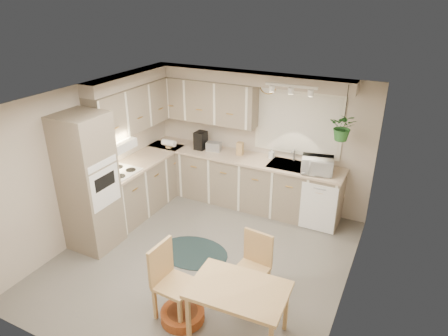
{
  "coord_description": "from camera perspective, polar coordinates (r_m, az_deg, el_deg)",
  "views": [
    {
      "loc": [
        2.42,
        -4.17,
        3.65
      ],
      "look_at": [
        0.08,
        0.55,
        1.27
      ],
      "focal_mm": 32.0,
      "sensor_mm": 36.0,
      "label": 1
    }
  ],
  "objects": [
    {
      "name": "dining_table",
      "position": [
        4.77,
        2.02,
        -19.83
      ],
      "size": [
        1.1,
        0.76,
        0.67
      ],
      "primitive_type": "cube",
      "rotation": [
        0.0,
        0.0,
        0.05
      ],
      "color": "tan",
      "rests_on": "floor"
    },
    {
      "name": "upper_cab_back",
      "position": [
        7.23,
        -2.89,
        9.62
      ],
      "size": [
        2.0,
        0.35,
        0.75
      ],
      "primitive_type": "cube",
      "color": "gray",
      "rests_on": "wall_back"
    },
    {
      "name": "wall_front",
      "position": [
        4.02,
        -18.77,
        -14.82
      ],
      "size": [
        4.0,
        0.04,
        2.4
      ],
      "primitive_type": "cube",
      "color": "#BBAD9B",
      "rests_on": "floor"
    },
    {
      "name": "soap_bottle",
      "position": [
        7.0,
        6.82,
        1.71
      ],
      "size": [
        0.12,
        0.2,
        0.08
      ],
      "primitive_type": "imported",
      "rotation": [
        0.0,
        0.0,
        -0.19
      ],
      "color": "white",
      "rests_on": "counter_back"
    },
    {
      "name": "coffee_maker",
      "position": [
        7.35,
        -3.35,
        3.97
      ],
      "size": [
        0.19,
        0.23,
        0.33
      ],
      "primitive_type": "cube",
      "rotation": [
        0.0,
        0.0,
        -0.03
      ],
      "color": "black",
      "rests_on": "counter_back"
    },
    {
      "name": "counter_back",
      "position": [
        7.06,
        2.42,
        1.52
      ],
      "size": [
        3.64,
        0.64,
        0.04
      ],
      "primitive_type": "cube",
      "color": "#BFA88B",
      "rests_on": "base_cab_back"
    },
    {
      "name": "range_hood",
      "position": [
        6.49,
        -15.29,
        3.09
      ],
      "size": [
        0.4,
        0.6,
        0.14
      ],
      "primitive_type": "cube",
      "color": "white",
      "rests_on": "upper_cab_left"
    },
    {
      "name": "window_frame",
      "position": [
        6.8,
        10.51,
        6.33
      ],
      "size": [
        1.5,
        0.02,
        1.1
      ],
      "primitive_type": "cube",
      "color": "silver",
      "rests_on": "wall_back"
    },
    {
      "name": "chair_left",
      "position": [
        4.93,
        -6.94,
        -15.99
      ],
      "size": [
        0.47,
        0.47,
        0.96
      ],
      "primitive_type": "cube",
      "rotation": [
        0.0,
        0.0,
        -1.63
      ],
      "color": "tan",
      "rests_on": "floor"
    },
    {
      "name": "cooktop",
      "position": [
        6.65,
        -14.73,
        -0.59
      ],
      "size": [
        0.52,
        0.58,
        0.02
      ],
      "primitive_type": "cube",
      "color": "white",
      "rests_on": "counter_left"
    },
    {
      "name": "counter_left",
      "position": [
        7.06,
        -11.8,
        0.99
      ],
      "size": [
        0.64,
        1.89,
        0.04
      ],
      "primitive_type": "cube",
      "color": "#BFA88B",
      "rests_on": "base_cab_left"
    },
    {
      "name": "soffit_left",
      "position": [
        6.84,
        -13.24,
        12.28
      ],
      "size": [
        0.3,
        2.0,
        0.2
      ],
      "primitive_type": "cube",
      "color": "#BBAD9B",
      "rests_on": "wall_left"
    },
    {
      "name": "upper_cab_left",
      "position": [
        6.94,
        -12.7,
        8.44
      ],
      "size": [
        0.35,
        2.0,
        0.75
      ],
      "primitive_type": "cube",
      "color": "gray",
      "rests_on": "wall_left"
    },
    {
      "name": "knife_block",
      "position": [
        7.08,
        2.3,
        2.78
      ],
      "size": [
        0.11,
        0.11,
        0.23
      ],
      "primitive_type": "cube",
      "rotation": [
        0.0,
        0.0,
        0.07
      ],
      "color": "tan",
      "rests_on": "counter_back"
    },
    {
      "name": "base_cab_back",
      "position": [
        7.27,
        2.39,
        -1.87
      ],
      "size": [
        3.6,
        0.6,
        0.9
      ],
      "primitive_type": "cube",
      "color": "gray",
      "rests_on": "floor"
    },
    {
      "name": "floor",
      "position": [
        6.05,
        -3.09,
        -12.87
      ],
      "size": [
        4.2,
        4.2,
        0.0
      ],
      "primitive_type": "plane",
      "color": "#615E55",
      "rests_on": "ground"
    },
    {
      "name": "soffit_back",
      "position": [
        6.8,
        3.19,
        12.79
      ],
      "size": [
        3.6,
        0.3,
        0.2
      ],
      "primitive_type": "cube",
      "color": "#BBAD9B",
      "rests_on": "wall_back"
    },
    {
      "name": "microwave",
      "position": [
        6.52,
        13.21,
        0.64
      ],
      "size": [
        0.54,
        0.37,
        0.33
      ],
      "primitive_type": "imported",
      "rotation": [
        0.0,
        0.0,
        0.21
      ],
      "color": "white",
      "rests_on": "counter_back"
    },
    {
      "name": "wall_left",
      "position": [
        6.56,
        -18.78,
        0.98
      ],
      "size": [
        0.04,
        4.2,
        2.4
      ],
      "primitive_type": "cube",
      "color": "#BBAD9B",
      "rests_on": "floor"
    },
    {
      "name": "braided_rug",
      "position": [
        6.18,
        -4.42,
        -11.93
      ],
      "size": [
        1.12,
        0.86,
        0.01
      ],
      "primitive_type": "ellipsoid",
      "rotation": [
        0.0,
        0.0,
        0.04
      ],
      "color": "black",
      "rests_on": "floor"
    },
    {
      "name": "pet_bed",
      "position": [
        5.15,
        -5.93,
        -20.13
      ],
      "size": [
        0.56,
        0.56,
        0.12
      ],
      "primitive_type": "cylinder",
      "rotation": [
        0.0,
        0.0,
        -0.05
      ],
      "color": "#A05220",
      "rests_on": "floor"
    },
    {
      "name": "sink",
      "position": [
        6.8,
        9.39,
        0.07
      ],
      "size": [
        0.7,
        0.48,
        0.1
      ],
      "primitive_type": "cube",
      "color": "#9A9CA1",
      "rests_on": "counter_back"
    },
    {
      "name": "track_light_bar",
      "position": [
        6.12,
        9.57,
        11.49
      ],
      "size": [
        0.8,
        0.04,
        0.04
      ],
      "primitive_type": "cube",
      "color": "white",
      "rests_on": "ceiling"
    },
    {
      "name": "oven_stack",
      "position": [
        6.16,
        -18.8,
        -2.07
      ],
      "size": [
        0.65,
        0.65,
        2.1
      ],
      "primitive_type": "cube",
      "color": "gray",
      "rests_on": "floor"
    },
    {
      "name": "wall_oven_face",
      "position": [
        5.96,
        -16.59,
        -2.71
      ],
      "size": [
        0.02,
        0.56,
        0.58
      ],
      "primitive_type": "cube",
      "color": "white",
      "rests_on": "oven_stack"
    },
    {
      "name": "wall_clock",
      "position": [
        6.8,
        6.34,
        11.66
      ],
      "size": [
        0.3,
        0.03,
        0.3
      ],
      "primitive_type": "cylinder",
      "rotation": [
        1.57,
        0.0,
        0.0
      ],
      "color": "gold",
      "rests_on": "wall_back"
    },
    {
      "name": "chair_back",
      "position": [
        5.15,
        3.8,
        -14.27
      ],
      "size": [
        0.46,
        0.46,
        0.9
      ],
      "primitive_type": "cube",
      "rotation": [
        0.0,
        0.0,
        3.03
      ],
      "color": "tan",
      "rests_on": "floor"
    },
    {
      "name": "dishwasher_front",
      "position": [
        6.61,
        13.25,
        -5.63
      ],
      "size": [
        0.58,
        0.02,
        0.83
      ],
      "primitive_type": "cube",
      "color": "white",
      "rests_on": "base_cab_back"
    },
    {
      "name": "hanging_plant",
      "position": [
        6.25,
        16.64,
        5.23
      ],
      "size": [
        0.39,
        0.43,
        0.33
      ],
      "primitive_type": "imported",
      "rotation": [
        0.0,
        0.0,
        -0.0
      ],
      "color": "#276227",
      "rests_on": "ceiling"
    },
    {
      "name": "wall_right",
      "position": [
        4.86,
        17.81,
        -7.34
      ],
      "size": [
        0.04,
        4.2,
        2.4
      ],
      "primitive_type": "cube",
      "color": "#BBAD9B",
      "rests_on": "floor"
    },
    {
      "name": "ceiling",
      "position": [
        4.98,
        -3.71,
        9.69
      ],
      "size": [
        4.2,
        4.2,
        0.0
      ],
      "primitive_type": "plane",
      "color": "silver",
      "rests_on": "wall_back"
    },
    {
      "name": "base_cab_left",
      "position": [
        7.26,
        -11.55,
        -2.4
      ],
      "size": [
        0.6,
        1.85,
        0.9
      ],
      "primitive_type": "cube",
      "color": "gray",
      "rests_on": "floor"
    },
    {
      "name": "window_blinds",
      "position": [
        6.79,
        10.48,
        6.3
      ],
      "size": [
        1.4,
        0.02,
        1.0
      ],
      "primitive_type": "cube",
      "color": "silver",
      "rests_on": "wall_back"
    },
    {
      "name": "toaster",
      "position": [
        7.28,
        -1.47,
        3.08
      ],
      "size": [
        0.28,
        0.19,
        0.16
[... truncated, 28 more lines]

